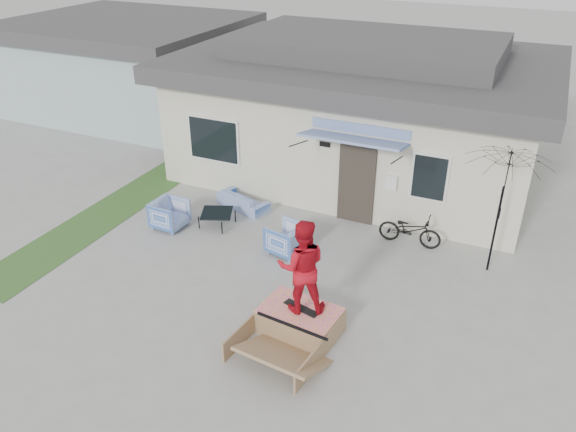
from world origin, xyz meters
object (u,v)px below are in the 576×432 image
at_px(armchair_right, 286,237).
at_px(bicycle, 410,227).
at_px(skateboard, 301,308).
at_px(skater, 302,265).
at_px(skate_ramp, 300,320).
at_px(loveseat, 243,198).
at_px(coffee_table, 217,219).
at_px(armchair_left, 170,213).
at_px(patio_umbrella, 501,201).

bearing_deg(armchair_right, bicycle, 134.11).
distance_m(skateboard, skater, 0.97).
relative_size(armchair_right, skate_ramp, 0.42).
relative_size(loveseat, coffee_table, 2.03).
bearing_deg(coffee_table, skate_ramp, -39.02).
distance_m(bicycle, skater, 4.31).
xyz_separation_m(loveseat, skate_ramp, (3.48, -4.08, -0.06)).
xyz_separation_m(armchair_left, skateboard, (4.67, -2.30, 0.11)).
bearing_deg(skateboard, armchair_right, 135.05).
bearing_deg(skate_ramp, armchair_left, 159.31).
xyz_separation_m(armchair_left, armchair_right, (3.23, 0.15, 0.00)).
distance_m(patio_umbrella, skater, 4.78).
bearing_deg(armchair_right, skate_ramp, 42.45).
relative_size(armchair_left, coffee_table, 1.07).
bearing_deg(skater, patio_umbrella, -154.72).
bearing_deg(skater, skate_ramp, 58.75).
relative_size(armchair_left, skater, 0.43).
relative_size(loveseat, skate_ramp, 0.78).
xyz_separation_m(armchair_right, skate_ramp, (1.44, -2.50, -0.16)).
xyz_separation_m(coffee_table, bicycle, (4.75, 1.15, 0.30)).
bearing_deg(skateboard, loveseat, 145.32).
distance_m(armchair_right, skater, 3.04).
bearing_deg(coffee_table, armchair_left, -150.80).
xyz_separation_m(bicycle, skateboard, (-1.12, -4.04, 0.03)).
xyz_separation_m(armchair_left, bicycle, (5.80, 1.74, 0.08)).
bearing_deg(armchair_left, patio_umbrella, -76.54).
height_order(skateboard, skater, skater).
distance_m(armchair_left, patio_umbrella, 7.95).
bearing_deg(bicycle, skater, 164.05).
height_order(coffee_table, patio_umbrella, patio_umbrella).
xyz_separation_m(bicycle, patio_umbrella, (1.91, -0.36, 1.26)).
bearing_deg(skate_ramp, skateboard, 90.00).
relative_size(patio_umbrella, skate_ramp, 1.14).
bearing_deg(patio_umbrella, skateboard, -129.50).
xyz_separation_m(armchair_right, patio_umbrella, (4.48, 1.23, 1.34)).
xyz_separation_m(bicycle, skate_ramp, (-1.13, -4.09, -0.24)).
bearing_deg(armchair_left, bicycle, -70.02).
xyz_separation_m(armchair_right, bicycle, (2.57, 1.59, 0.08)).
height_order(bicycle, patio_umbrella, patio_umbrella).
xyz_separation_m(coffee_table, skate_ramp, (3.62, -2.94, 0.06)).
distance_m(patio_umbrella, skate_ramp, 5.04).
bearing_deg(skateboard, skate_ramp, -81.59).
height_order(bicycle, skateboard, bicycle).
bearing_deg(skater, skateboard, -115.21).
relative_size(armchair_right, skater, 0.43).
xyz_separation_m(coffee_table, skater, (3.63, -2.89, 1.30)).
xyz_separation_m(loveseat, skateboard, (3.48, -4.03, 0.22)).
bearing_deg(skateboard, patio_umbrella, 64.94).
height_order(loveseat, skateboard, loveseat).
relative_size(bicycle, skateboard, 2.03).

